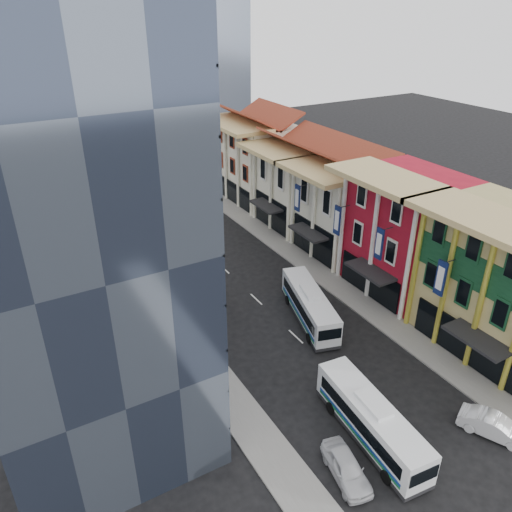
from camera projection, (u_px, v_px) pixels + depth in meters
ground at (425, 459)px, 32.27m from camera, size 200.00×200.00×0.00m
sidewalk_right at (326, 277)px, 52.88m from camera, size 3.00×90.00×0.15m
sidewalk_left at (175, 324)px, 45.41m from camera, size 3.00×90.00×0.15m
shophouse_red at (406, 233)px, 48.70m from camera, size 8.00×10.00×12.00m
shophouse_cream_near at (344, 210)px, 56.47m from camera, size 8.00×9.00×10.00m
shophouse_cream_mid at (299, 187)px, 63.39m from camera, size 8.00×9.00×10.00m
shophouse_cream_far at (258, 162)px, 71.23m from camera, size 8.00×12.00×11.00m
office_tower at (53, 196)px, 32.43m from camera, size 12.00×26.00×30.00m
office_block_far at (38, 198)px, 54.27m from camera, size 10.00×18.00×14.00m
bus_left_near at (371, 420)px, 33.05m from camera, size 3.28×10.31×3.25m
bus_left_far at (182, 274)px, 50.23m from camera, size 4.95×10.77×3.36m
bus_right at (310, 305)px, 45.35m from camera, size 5.00×10.26×3.21m
sedan_left at (346, 467)px, 30.76m from camera, size 2.69×4.77×1.53m
sedan_right at (494, 426)px, 33.69m from camera, size 3.47×4.87×1.53m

